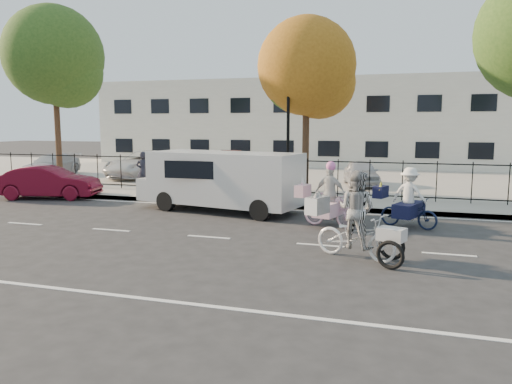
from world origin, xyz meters
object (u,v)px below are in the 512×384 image
at_px(unicorn_bike, 329,203).
at_px(lot_car_a, 52,165).
at_px(lot_car_d, 361,173).
at_px(bull_bike, 408,204).
at_px(pedestrian, 143,171).
at_px(white_van, 221,179).
at_px(red_sedan, 48,182).
at_px(lamppost, 288,121).
at_px(lot_car_b, 146,164).
at_px(zebra_trike, 356,225).

distance_m(unicorn_bike, lot_car_a, 18.86).
bearing_deg(lot_car_d, bull_bike, -89.32).
height_order(unicorn_bike, lot_car_a, unicorn_bike).
height_order(bull_bike, pedestrian, pedestrian).
xyz_separation_m(unicorn_bike, white_van, (-3.94, 1.49, 0.41)).
relative_size(bull_bike, red_sedan, 0.49).
relative_size(lamppost, lot_car_d, 1.26).
height_order(lot_car_b, lot_car_d, lot_car_b).
distance_m(zebra_trike, unicorn_bike, 3.46).
bearing_deg(red_sedan, lamppost, -91.80).
bearing_deg(lamppost, zebra_trike, -65.94).
bearing_deg(lot_car_a, white_van, -35.30).
relative_size(bull_bike, pedestrian, 1.17).
relative_size(white_van, lot_car_d, 1.75).
distance_m(zebra_trike, bull_bike, 3.99).
distance_m(lamppost, lot_car_b, 10.32).
bearing_deg(unicorn_bike, pedestrian, 78.15).
bearing_deg(pedestrian, white_van, 133.57).
distance_m(white_van, lot_car_d, 8.56).
distance_m(pedestrian, lot_car_b, 5.36).
bearing_deg(bull_bike, pedestrian, 90.48).
distance_m(bull_bike, white_van, 6.23).
distance_m(red_sedan, pedestrian, 3.80).
height_order(bull_bike, white_van, white_van).
bearing_deg(lot_car_d, zebra_trike, -98.60).
bearing_deg(white_van, red_sedan, -174.23).
xyz_separation_m(unicorn_bike, red_sedan, (-11.69, 2.19, -0.05)).
bearing_deg(lot_car_a, zebra_trike, -39.84).
xyz_separation_m(lamppost, white_van, (-1.61, -3.00, -1.99)).
relative_size(bull_bike, lot_car_a, 0.48).
relative_size(lot_car_a, lot_car_d, 1.17).
relative_size(zebra_trike, white_van, 0.38).
distance_m(white_van, lot_car_b, 10.62).
xyz_separation_m(bull_bike, red_sedan, (-13.89, 1.62, -0.05)).
xyz_separation_m(lamppost, red_sedan, (-9.35, -2.30, -2.45)).
bearing_deg(white_van, bull_bike, 2.42).
relative_size(red_sedan, lot_car_b, 0.78).
xyz_separation_m(zebra_trike, red_sedan, (-12.81, 5.46, -0.11)).
bearing_deg(lamppost, lot_car_d, 62.34).
relative_size(unicorn_bike, bull_bike, 1.00).
xyz_separation_m(pedestrian, lot_car_d, (8.73, 4.56, -0.25)).
xyz_separation_m(zebra_trike, lot_car_d, (-1.07, 12.32, -0.03)).
xyz_separation_m(white_van, lot_car_b, (-7.31, 7.70, -0.27)).
bearing_deg(zebra_trike, lamppost, 44.01).
bearing_deg(bull_bike, lot_car_a, 87.32).
relative_size(zebra_trike, bull_bike, 1.18).
bearing_deg(pedestrian, lot_car_b, -75.40).
xyz_separation_m(lot_car_b, lot_car_d, (11.30, -0.13, -0.12)).
xyz_separation_m(white_van, lot_car_d, (4.00, 7.56, -0.39)).
xyz_separation_m(red_sedan, lot_car_d, (11.74, 6.86, 0.08)).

